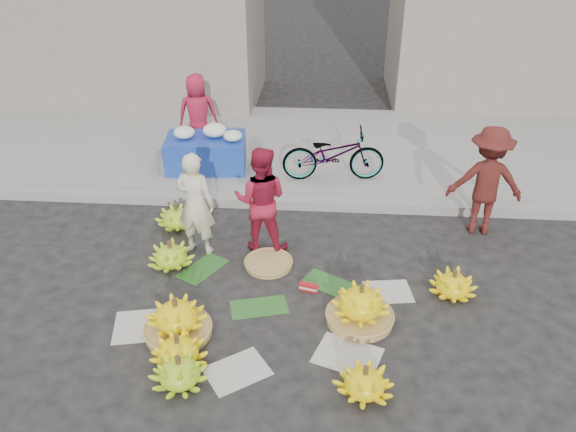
# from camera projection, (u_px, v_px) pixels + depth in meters

# --- Properties ---
(ground) EXTENTS (80.00, 80.00, 0.00)m
(ground) POSITION_uv_depth(u_px,v_px,m) (270.00, 297.00, 6.60)
(ground) COLOR black
(ground) RESTS_ON ground
(curb) EXTENTS (40.00, 0.25, 0.15)m
(curb) POSITION_uv_depth(u_px,v_px,m) (284.00, 202.00, 8.46)
(curb) COLOR gray
(curb) RESTS_ON ground
(sidewalk) EXTENTS (40.00, 4.00, 0.12)m
(sidewalk) POSITION_uv_depth(u_px,v_px,m) (293.00, 148.00, 10.28)
(sidewalk) COLOR gray
(sidewalk) RESTS_ON ground
(building_left) EXTENTS (6.00, 3.00, 4.00)m
(building_left) POSITION_uv_depth(u_px,v_px,m) (117.00, 5.00, 12.06)
(building_left) COLOR gray
(building_left) RESTS_ON sidewalk
(newspaper_scatter) EXTENTS (3.20, 1.80, 0.00)m
(newspaper_scatter) POSITION_uv_depth(u_px,v_px,m) (262.00, 344.00, 5.91)
(newspaper_scatter) COLOR beige
(newspaper_scatter) RESTS_ON ground
(banana_leaves) EXTENTS (2.00, 1.00, 0.00)m
(banana_leaves) POSITION_uv_depth(u_px,v_px,m) (263.00, 286.00, 6.78)
(banana_leaves) COLOR #1F561C
(banana_leaves) RESTS_ON ground
(banana_bunch_0) EXTENTS (0.73, 0.73, 0.48)m
(banana_bunch_0) POSITION_uv_depth(u_px,v_px,m) (177.00, 319.00, 5.94)
(banana_bunch_0) COLOR #A07C43
(banana_bunch_0) RESTS_ON ground
(banana_bunch_1) EXTENTS (0.57, 0.57, 0.35)m
(banana_bunch_1) POSITION_uv_depth(u_px,v_px,m) (179.00, 372.00, 5.37)
(banana_bunch_1) COLOR #85BC1A
(banana_bunch_1) RESTS_ON ground
(banana_bunch_2) EXTENTS (0.70, 0.70, 0.36)m
(banana_bunch_2) POSITION_uv_depth(u_px,v_px,m) (178.00, 351.00, 5.60)
(banana_bunch_2) COLOR yellow
(banana_bunch_2) RESTS_ON ground
(banana_bunch_3) EXTENTS (0.62, 0.62, 0.34)m
(banana_bunch_3) POSITION_uv_depth(u_px,v_px,m) (365.00, 382.00, 5.26)
(banana_bunch_3) COLOR yellow
(banana_bunch_3) RESTS_ON ground
(banana_bunch_4) EXTENTS (0.74, 0.74, 0.50)m
(banana_bunch_4) POSITION_uv_depth(u_px,v_px,m) (361.00, 305.00, 6.13)
(banana_bunch_4) COLOR #A07C43
(banana_bunch_4) RESTS_ON ground
(banana_bunch_5) EXTENTS (0.55, 0.55, 0.35)m
(banana_bunch_5) POSITION_uv_depth(u_px,v_px,m) (453.00, 284.00, 6.56)
(banana_bunch_5) COLOR yellow
(banana_bunch_5) RESTS_ON ground
(banana_bunch_6) EXTENTS (0.72, 0.72, 0.36)m
(banana_bunch_6) POSITION_uv_depth(u_px,v_px,m) (171.00, 255.00, 7.08)
(banana_bunch_6) COLOR #85BC1A
(banana_bunch_6) RESTS_ON ground
(banana_bunch_7) EXTENTS (0.72, 0.72, 0.36)m
(banana_bunch_7) POSITION_uv_depth(u_px,v_px,m) (177.00, 217.00, 7.90)
(banana_bunch_7) COLOR #85BC1A
(banana_bunch_7) RESTS_ON ground
(basket_spare) EXTENTS (0.60, 0.60, 0.07)m
(basket_spare) POSITION_uv_depth(u_px,v_px,m) (269.00, 263.00, 7.13)
(basket_spare) COLOR #A07C43
(basket_spare) RESTS_ON ground
(incense_stack) EXTENTS (0.23, 0.13, 0.09)m
(incense_stack) POSITION_uv_depth(u_px,v_px,m) (309.00, 287.00, 6.67)
(incense_stack) COLOR red
(incense_stack) RESTS_ON ground
(vendor_cream) EXTENTS (0.57, 0.43, 1.40)m
(vendor_cream) POSITION_uv_depth(u_px,v_px,m) (195.00, 204.00, 7.11)
(vendor_cream) COLOR beige
(vendor_cream) RESTS_ON ground
(vendor_red) EXTENTS (0.73, 0.59, 1.44)m
(vendor_red) POSITION_uv_depth(u_px,v_px,m) (261.00, 200.00, 7.16)
(vendor_red) COLOR #B11B34
(vendor_red) RESTS_ON ground
(man_striped) EXTENTS (1.04, 0.65, 1.54)m
(man_striped) POSITION_uv_depth(u_px,v_px,m) (486.00, 181.00, 7.52)
(man_striped) COLOR maroon
(man_striped) RESTS_ON ground
(flower_table) EXTENTS (1.35, 0.91, 0.75)m
(flower_table) POSITION_uv_depth(u_px,v_px,m) (206.00, 150.00, 9.25)
(flower_table) COLOR #173498
(flower_table) RESTS_ON sidewalk
(grey_bucket) EXTENTS (0.33, 0.33, 0.37)m
(grey_bucket) POSITION_uv_depth(u_px,v_px,m) (167.00, 163.00, 9.12)
(grey_bucket) COLOR slate
(grey_bucket) RESTS_ON sidewalk
(flower_vendor) EXTENTS (0.74, 0.55, 1.39)m
(flower_vendor) POSITION_uv_depth(u_px,v_px,m) (198.00, 114.00, 9.64)
(flower_vendor) COLOR #B11B34
(flower_vendor) RESTS_ON sidewalk
(bicycle) EXTENTS (0.72, 1.66, 0.85)m
(bicycle) POSITION_uv_depth(u_px,v_px,m) (333.00, 154.00, 8.83)
(bicycle) COLOR gray
(bicycle) RESTS_ON sidewalk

